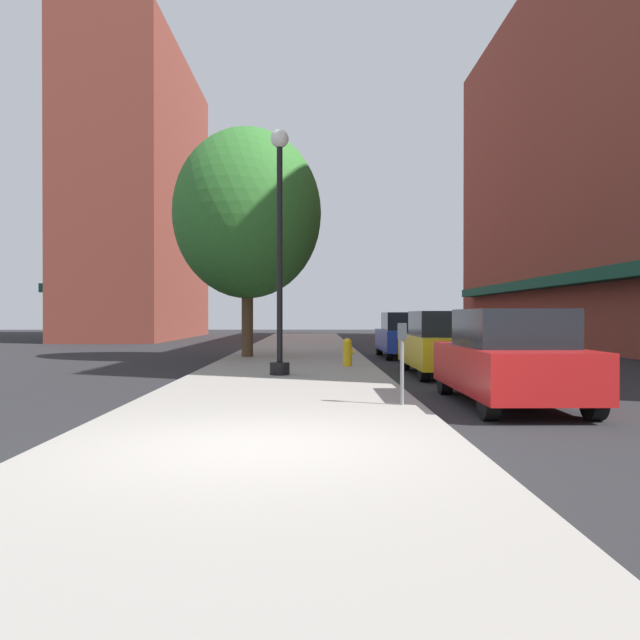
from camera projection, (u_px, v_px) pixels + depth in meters
The scene contains 11 objects.
ground_plane at pixel (400, 355), 25.18m from camera, with size 90.00×90.00×0.00m, color #232326.
sidewalk_slab at pixel (298, 352), 26.14m from camera, with size 4.80×50.00×0.12m, color gray.
building_right_brick at pixel (632, 137), 29.21m from camera, with size 6.80×40.00×19.19m.
building_far_background at pixel (142, 200), 43.96m from camera, with size 6.80×18.00×18.80m.
lamppost at pixel (280, 247), 15.59m from camera, with size 0.48×0.48×5.90m.
fire_hydrant at pixel (347, 352), 18.27m from camera, with size 0.33×0.26×0.79m.
parking_meter_near at pixel (402, 353), 10.37m from camera, with size 0.14×0.09×1.31m.
tree_near at pixel (247, 214), 22.52m from camera, with size 5.13×5.13×7.92m.
car_red at pixel (509, 359), 11.13m from camera, with size 1.80×4.30×1.66m.
car_yellow at pixel (444, 344), 16.73m from camera, with size 1.80×4.30×1.66m.
car_blue at pixel (405, 335), 23.87m from camera, with size 1.80×4.30×1.66m.
Camera 1 is at (0.64, -7.13, 1.55)m, focal length 36.44 mm.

